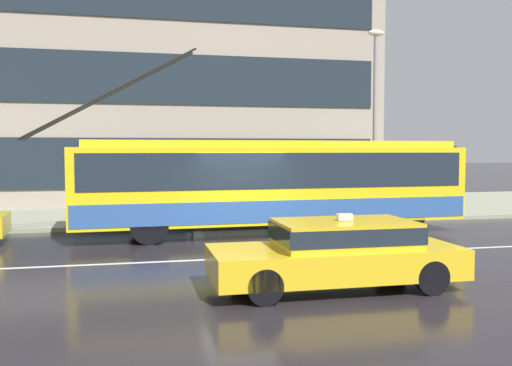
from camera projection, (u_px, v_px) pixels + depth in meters
ground_plane at (251, 249)px, 14.34m from camera, size 160.00×160.00×0.00m
sidewalk_slab at (206, 209)px, 23.19m from camera, size 80.00×10.00×0.14m
lane_centre_line at (262, 257)px, 13.17m from camera, size 72.00×0.14×0.01m
trolleybus at (272, 182)px, 16.93m from camera, size 13.18×2.95×5.49m
taxi_oncoming_near at (338, 251)px, 10.21m from camera, size 4.63×1.79×1.39m
bus_shelter at (238, 164)px, 19.89m from camera, size 3.82×1.76×2.52m
pedestrian_at_shelter at (339, 170)px, 22.22m from camera, size 1.46×1.46×1.97m
pedestrian_approaching_curb at (301, 172)px, 20.78m from camera, size 1.26×1.26×1.99m
street_lamp at (375, 107)px, 20.09m from camera, size 0.60×0.32×6.78m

